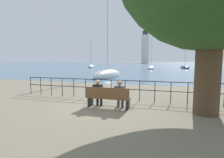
{
  "coord_description": "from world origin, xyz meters",
  "views": [
    {
      "loc": [
        2.34,
        -7.0,
        2.0
      ],
      "look_at": [
        0.0,
        0.5,
        1.19
      ],
      "focal_mm": 28.0,
      "sensor_mm": 36.0,
      "label": 1
    }
  ],
  "objects_px": {
    "sailboat_1": "(185,67)",
    "seated_person_right": "(120,93)",
    "harbor_lighthouse": "(145,48)",
    "sailboat_3": "(151,68)",
    "sailboat_2": "(108,75)",
    "seated_person_left": "(98,92)",
    "park_bench": "(108,98)",
    "sailboat_0": "(91,67)"
  },
  "relations": [
    {
      "from": "sailboat_1",
      "to": "seated_person_right",
      "type": "bearing_deg",
      "value": -103.21
    },
    {
      "from": "sailboat_1",
      "to": "harbor_lighthouse",
      "type": "distance_m",
      "value": 89.13
    },
    {
      "from": "sailboat_1",
      "to": "sailboat_3",
      "type": "relative_size",
      "value": 0.92
    },
    {
      "from": "harbor_lighthouse",
      "to": "sailboat_2",
      "type": "bearing_deg",
      "value": -85.47
    },
    {
      "from": "seated_person_left",
      "to": "sailboat_2",
      "type": "bearing_deg",
      "value": 107.03
    },
    {
      "from": "seated_person_left",
      "to": "sailboat_1",
      "type": "height_order",
      "value": "sailboat_1"
    },
    {
      "from": "park_bench",
      "to": "harbor_lighthouse",
      "type": "height_order",
      "value": "harbor_lighthouse"
    },
    {
      "from": "sailboat_1",
      "to": "sailboat_2",
      "type": "relative_size",
      "value": 0.75
    },
    {
      "from": "seated_person_left",
      "to": "sailboat_2",
      "type": "height_order",
      "value": "sailboat_2"
    },
    {
      "from": "sailboat_3",
      "to": "harbor_lighthouse",
      "type": "relative_size",
      "value": 0.31
    },
    {
      "from": "sailboat_1",
      "to": "sailboat_2",
      "type": "xyz_separation_m",
      "value": [
        -11.53,
        -30.5,
        0.07
      ]
    },
    {
      "from": "park_bench",
      "to": "seated_person_right",
      "type": "bearing_deg",
      "value": 9.3
    },
    {
      "from": "park_bench",
      "to": "sailboat_1",
      "type": "xyz_separation_m",
      "value": [
        7.06,
        43.6,
        -0.18
      ]
    },
    {
      "from": "seated_person_right",
      "to": "sailboat_2",
      "type": "xyz_separation_m",
      "value": [
        -4.96,
        13.02,
        -0.33
      ]
    },
    {
      "from": "seated_person_right",
      "to": "harbor_lighthouse",
      "type": "distance_m",
      "value": 130.66
    },
    {
      "from": "park_bench",
      "to": "sailboat_3",
      "type": "xyz_separation_m",
      "value": [
        -1.37,
        38.6,
        -0.17
      ]
    },
    {
      "from": "seated_person_right",
      "to": "harbor_lighthouse",
      "type": "bearing_deg",
      "value": 96.26
    },
    {
      "from": "sailboat_1",
      "to": "harbor_lighthouse",
      "type": "bearing_deg",
      "value": 98.96
    },
    {
      "from": "sailboat_3",
      "to": "sailboat_2",
      "type": "bearing_deg",
      "value": -98.52
    },
    {
      "from": "sailboat_0",
      "to": "sailboat_2",
      "type": "xyz_separation_m",
      "value": [
        14.84,
        -28.3,
        0.03
      ]
    },
    {
      "from": "sailboat_3",
      "to": "seated_person_right",
      "type": "bearing_deg",
      "value": -88.81
    },
    {
      "from": "seated_person_right",
      "to": "sailboat_3",
      "type": "bearing_deg",
      "value": 92.76
    },
    {
      "from": "sailboat_2",
      "to": "harbor_lighthouse",
      "type": "relative_size",
      "value": 0.38
    },
    {
      "from": "seated_person_right",
      "to": "sailboat_1",
      "type": "height_order",
      "value": "sailboat_1"
    },
    {
      "from": "seated_person_right",
      "to": "harbor_lighthouse",
      "type": "xyz_separation_m",
      "value": [
        -14.18,
        129.37,
        11.55
      ]
    },
    {
      "from": "sailboat_1",
      "to": "sailboat_3",
      "type": "xyz_separation_m",
      "value": [
        -8.43,
        -5.0,
        0.0
      ]
    },
    {
      "from": "park_bench",
      "to": "sailboat_2",
      "type": "height_order",
      "value": "sailboat_2"
    },
    {
      "from": "park_bench",
      "to": "seated_person_left",
      "type": "distance_m",
      "value": 0.54
    },
    {
      "from": "seated_person_left",
      "to": "sailboat_3",
      "type": "height_order",
      "value": "sailboat_3"
    },
    {
      "from": "harbor_lighthouse",
      "to": "park_bench",
      "type": "bearing_deg",
      "value": -83.96
    },
    {
      "from": "sailboat_1",
      "to": "sailboat_3",
      "type": "distance_m",
      "value": 9.8
    },
    {
      "from": "sailboat_0",
      "to": "harbor_lighthouse",
      "type": "xyz_separation_m",
      "value": [
        5.63,
        88.06,
        11.91
      ]
    },
    {
      "from": "park_bench",
      "to": "seated_person_left",
      "type": "relative_size",
      "value": 1.59
    },
    {
      "from": "park_bench",
      "to": "seated_person_left",
      "type": "xyz_separation_m",
      "value": [
        -0.49,
        0.08,
        0.22
      ]
    },
    {
      "from": "seated_person_left",
      "to": "harbor_lighthouse",
      "type": "bearing_deg",
      "value": 95.83
    },
    {
      "from": "sailboat_0",
      "to": "seated_person_left",
      "type": "bearing_deg",
      "value": -87.45
    },
    {
      "from": "seated_person_right",
      "to": "sailboat_0",
      "type": "distance_m",
      "value": 45.82
    },
    {
      "from": "sailboat_1",
      "to": "sailboat_2",
      "type": "height_order",
      "value": "sailboat_2"
    },
    {
      "from": "park_bench",
      "to": "sailboat_0",
      "type": "xyz_separation_m",
      "value": [
        -19.32,
        41.39,
        -0.13
      ]
    },
    {
      "from": "seated_person_left",
      "to": "sailboat_1",
      "type": "xyz_separation_m",
      "value": [
        7.55,
        43.52,
        -0.39
      ]
    },
    {
      "from": "sailboat_0",
      "to": "sailboat_3",
      "type": "xyz_separation_m",
      "value": [
        17.95,
        -2.79,
        -0.04
      ]
    },
    {
      "from": "sailboat_2",
      "to": "sailboat_3",
      "type": "xyz_separation_m",
      "value": [
        3.1,
        25.5,
        -0.07
      ]
    }
  ]
}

